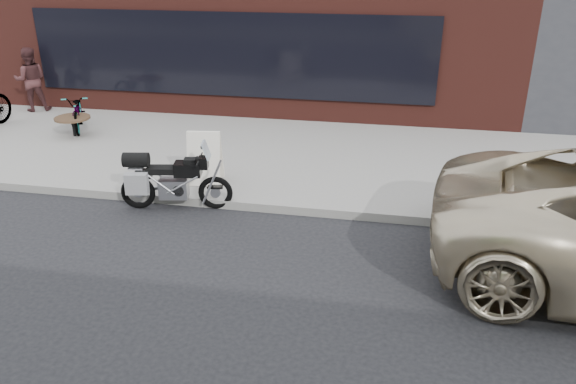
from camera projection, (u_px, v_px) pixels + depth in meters
name	position (u px, v px, depth m)	size (l,w,h in m)	color
ground	(170.00, 376.00, 5.81)	(120.00, 120.00, 0.00)	black
near_sidewalk	(293.00, 150.00, 12.08)	(44.00, 6.00, 0.15)	gray
storefront	(271.00, 10.00, 17.84)	(14.00, 10.07, 4.50)	#502019
motorcycle	(168.00, 180.00, 9.34)	(1.88, 0.82, 1.20)	black
bicycle_front	(78.00, 111.00, 13.06)	(0.56, 1.61, 0.85)	gray
sandwich_sign	(205.00, 157.00, 10.09)	(0.66, 0.62, 0.95)	white
cafe_table	(72.00, 119.00, 12.57)	(0.78, 0.78, 0.44)	black
cafe_patron_left	(31.00, 80.00, 14.41)	(0.79, 0.62, 1.63)	#422324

